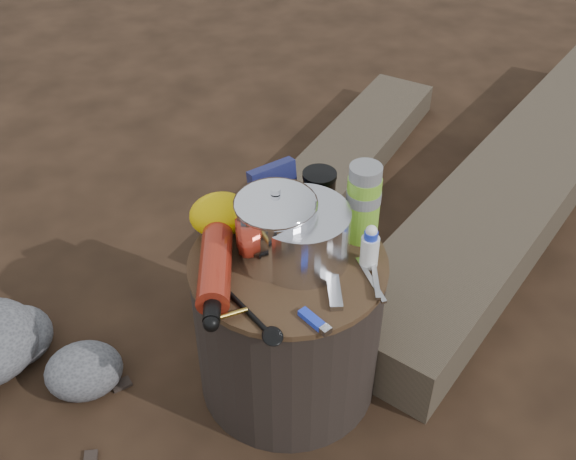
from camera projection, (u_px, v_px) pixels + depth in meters
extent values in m
plane|color=black|center=(288.00, 378.00, 1.73)|extent=(60.00, 60.00, 0.00)
cylinder|color=black|center=(288.00, 324.00, 1.60)|extent=(0.43, 0.43, 0.39)
cube|color=#42382A|center=(524.00, 180.00, 2.25)|extent=(1.70, 1.50, 0.16)
cube|color=#42382A|center=(338.00, 166.00, 2.36)|extent=(1.00, 1.05, 0.10)
cylinder|color=silver|center=(302.00, 235.00, 1.45)|extent=(0.20, 0.20, 0.12)
cylinder|color=white|center=(276.00, 226.00, 1.43)|extent=(0.17, 0.17, 0.17)
cylinder|color=#7FC42F|center=(363.00, 203.00, 1.48)|extent=(0.07, 0.07, 0.18)
cylinder|color=black|center=(319.00, 194.00, 1.57)|extent=(0.07, 0.07, 0.11)
ellipsoid|color=#F0C005|center=(220.00, 214.00, 1.53)|extent=(0.14, 0.11, 0.09)
cube|color=#191D4F|center=(274.00, 194.00, 1.54)|extent=(0.11, 0.06, 0.14)
cube|color=blue|center=(312.00, 319.00, 1.34)|extent=(0.05, 0.08, 0.01)
cube|color=#ABABB0|center=(334.00, 292.00, 1.39)|extent=(0.04, 0.10, 0.01)
cylinder|color=white|center=(370.00, 248.00, 1.44)|extent=(0.04, 0.04, 0.09)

